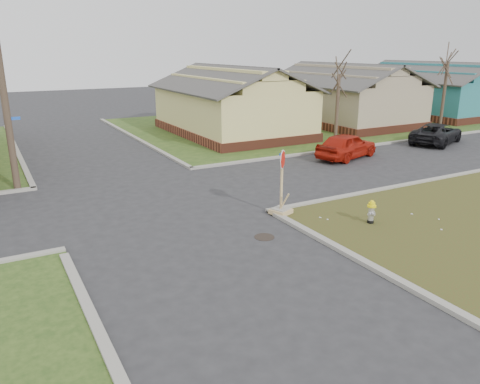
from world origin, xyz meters
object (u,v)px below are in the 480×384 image
utility_pole (1,76)px  red_sedan (347,146)px  fire_hydrant (371,210)px  stop_sign (281,200)px  dark_pickup (437,133)px

utility_pole → red_sedan: bearing=-7.3°
fire_hydrant → stop_sign: bearing=113.7°
stop_sign → fire_hydrant: bearing=-67.5°
stop_sign → red_sedan: bearing=14.9°
utility_pole → stop_sign: size_ratio=3.85×
utility_pole → red_sedan: size_ratio=2.20×
red_sedan → dark_pickup: size_ratio=0.90×
red_sedan → dark_pickup: bearing=-103.1°
utility_pole → fire_hydrant: 14.96m
fire_hydrant → red_sedan: bearing=33.9°
stop_sign → dark_pickup: stop_sign is taller
stop_sign → dark_pickup: size_ratio=0.51×
stop_sign → utility_pole: bearing=114.6°
stop_sign → dark_pickup: (15.84, 6.31, 0.08)m
utility_pole → fire_hydrant: utility_pole is taller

